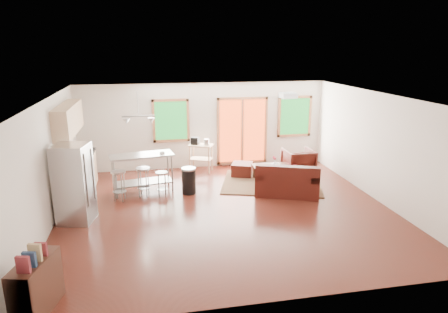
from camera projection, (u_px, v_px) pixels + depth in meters
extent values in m
cube|color=#36130E|center=(226.00, 210.00, 9.23)|extent=(7.50, 7.00, 0.02)
cube|color=silver|center=(227.00, 97.00, 8.53)|extent=(7.50, 7.00, 0.02)
cube|color=beige|center=(204.00, 126.00, 12.20)|extent=(7.50, 0.02, 2.60)
cube|color=beige|center=(47.00, 165.00, 8.18)|extent=(0.02, 7.00, 2.60)
cube|color=beige|center=(380.00, 148.00, 9.57)|extent=(0.02, 7.00, 2.60)
cube|color=beige|center=(276.00, 222.00, 5.56)|extent=(7.50, 0.02, 2.60)
cube|color=#14501C|center=(171.00, 121.00, 11.91)|extent=(0.94, 0.02, 1.14)
cube|color=#9A5E3C|center=(170.00, 100.00, 11.75)|extent=(1.10, 0.05, 0.08)
cube|color=#9A5E3C|center=(172.00, 141.00, 12.07)|extent=(1.10, 0.05, 0.08)
cube|color=#9A5E3C|center=(154.00, 121.00, 11.82)|extent=(0.08, 0.05, 1.30)
cube|color=#9A5E3C|center=(188.00, 120.00, 12.00)|extent=(0.08, 0.05, 1.30)
cube|color=#A53212|center=(242.00, 131.00, 12.42)|extent=(1.44, 0.02, 1.94)
cube|color=#9A5E3C|center=(243.00, 98.00, 12.15)|extent=(1.60, 0.05, 0.08)
cube|color=#9A5E3C|center=(242.00, 162.00, 12.70)|extent=(1.60, 0.05, 0.08)
cube|color=#9A5E3C|center=(218.00, 132.00, 12.28)|extent=(0.08, 0.05, 2.10)
cube|color=#9A5E3C|center=(266.00, 130.00, 12.56)|extent=(0.08, 0.05, 2.10)
cube|color=#9A5E3C|center=(242.00, 131.00, 12.42)|extent=(0.08, 0.05, 1.94)
cube|color=#14501C|center=(295.00, 116.00, 12.63)|extent=(0.94, 0.02, 1.14)
cube|color=#9A5E3C|center=(296.00, 97.00, 12.47)|extent=(1.10, 0.05, 0.08)
cube|color=#9A5E3C|center=(294.00, 135.00, 12.79)|extent=(1.10, 0.05, 0.08)
cube|color=#9A5E3C|center=(279.00, 117.00, 12.54)|extent=(0.08, 0.05, 1.30)
cube|color=#9A5E3C|center=(310.00, 116.00, 12.72)|extent=(0.08, 0.05, 1.30)
cube|color=#415432|center=(271.00, 183.00, 11.00)|extent=(3.12, 2.72, 0.03)
cube|color=black|center=(287.00, 185.00, 10.19)|extent=(1.78, 1.40, 0.44)
cube|color=black|center=(287.00, 174.00, 9.75)|extent=(1.54, 0.76, 0.40)
cube|color=black|center=(261.00, 173.00, 10.22)|extent=(0.52, 0.90, 0.17)
cube|color=black|center=(315.00, 176.00, 9.99)|extent=(0.52, 0.90, 0.17)
cube|color=black|center=(274.00, 174.00, 10.22)|extent=(0.81, 0.77, 0.13)
cube|color=black|center=(301.00, 175.00, 10.10)|extent=(0.81, 0.77, 0.13)
cube|color=#361C14|center=(272.00, 166.00, 11.18)|extent=(1.06, 0.65, 0.04)
cube|color=#361C14|center=(258.00, 177.00, 10.95)|extent=(0.06, 0.06, 0.38)
cube|color=#361C14|center=(289.00, 175.00, 11.09)|extent=(0.06, 0.06, 0.38)
cube|color=#361C14|center=(254.00, 172.00, 11.38)|extent=(0.06, 0.06, 0.38)
cube|color=#361C14|center=(284.00, 170.00, 11.53)|extent=(0.06, 0.06, 0.38)
imported|color=black|center=(298.00, 160.00, 11.67)|extent=(0.85, 0.80, 0.84)
cube|color=black|center=(242.00, 169.00, 11.59)|extent=(0.74, 0.74, 0.38)
imported|color=silver|center=(275.00, 164.00, 11.07)|extent=(0.24, 0.25, 0.18)
sphere|color=#AB2238|center=(275.00, 159.00, 11.06)|extent=(0.09, 0.09, 0.07)
sphere|color=#AB2238|center=(274.00, 159.00, 10.99)|extent=(0.09, 0.09, 0.07)
sphere|color=#AB2238|center=(274.00, 157.00, 11.05)|extent=(0.09, 0.09, 0.07)
imported|color=maroon|center=(289.00, 160.00, 11.27)|extent=(0.21, 0.03, 0.29)
cube|color=tan|center=(80.00, 177.00, 10.08)|extent=(0.60, 2.20, 0.90)
cube|color=black|center=(78.00, 160.00, 9.95)|extent=(0.64, 2.24, 0.04)
cube|color=tan|center=(68.00, 119.00, 9.65)|extent=(0.36, 2.20, 0.70)
cylinder|color=#B7BABC|center=(74.00, 161.00, 9.45)|extent=(0.12, 0.12, 0.18)
cube|color=black|center=(80.00, 151.00, 10.30)|extent=(0.22, 0.18, 0.20)
cube|color=#B7BABC|center=(74.00, 184.00, 8.42)|extent=(0.81, 0.79, 1.71)
cube|color=gray|center=(90.00, 184.00, 8.41)|extent=(0.15, 0.62, 1.67)
cylinder|color=gray|center=(86.00, 181.00, 8.17)|extent=(0.03, 0.03, 1.14)
cylinder|color=gray|center=(93.00, 174.00, 8.58)|extent=(0.03, 0.03, 1.14)
cube|color=#B7BABC|center=(142.00, 155.00, 10.11)|extent=(1.67, 0.89, 0.04)
cube|color=gray|center=(143.00, 182.00, 10.30)|extent=(1.55, 0.79, 0.03)
cylinder|color=gray|center=(115.00, 180.00, 9.78)|extent=(0.05, 0.05, 0.96)
cylinder|color=gray|center=(172.00, 174.00, 10.27)|extent=(0.05, 0.05, 0.96)
cylinder|color=gray|center=(113.00, 174.00, 10.22)|extent=(0.05, 0.05, 0.96)
cylinder|color=gray|center=(168.00, 169.00, 10.70)|extent=(0.05, 0.05, 0.96)
imported|color=silver|center=(162.00, 153.00, 10.16)|extent=(0.14, 0.11, 0.13)
cylinder|color=#B7BABC|center=(118.00, 172.00, 9.61)|extent=(0.44, 0.44, 0.04)
cylinder|color=gray|center=(124.00, 185.00, 9.80)|extent=(0.03, 0.03, 0.71)
cylinder|color=gray|center=(117.00, 185.00, 9.81)|extent=(0.03, 0.03, 0.71)
cylinder|color=gray|center=(114.00, 188.00, 9.63)|extent=(0.03, 0.03, 0.71)
cylinder|color=gray|center=(122.00, 188.00, 9.61)|extent=(0.03, 0.03, 0.71)
cylinder|color=gray|center=(120.00, 191.00, 9.74)|extent=(0.40, 0.40, 0.02)
cylinder|color=#B7BABC|center=(143.00, 169.00, 9.86)|extent=(0.43, 0.43, 0.04)
cylinder|color=gray|center=(148.00, 182.00, 10.05)|extent=(0.03, 0.03, 0.71)
cylinder|color=gray|center=(141.00, 182.00, 10.06)|extent=(0.03, 0.03, 0.71)
cylinder|color=gray|center=(139.00, 184.00, 9.88)|extent=(0.03, 0.03, 0.71)
cylinder|color=gray|center=(146.00, 184.00, 9.87)|extent=(0.03, 0.03, 0.71)
cylinder|color=gray|center=(144.00, 188.00, 10.00)|extent=(0.39, 0.39, 0.02)
cylinder|color=#B7BABC|center=(161.00, 173.00, 9.88)|extent=(0.31, 0.31, 0.04)
cylinder|color=gray|center=(165.00, 184.00, 10.06)|extent=(0.02, 0.02, 0.61)
cylinder|color=gray|center=(158.00, 184.00, 10.03)|extent=(0.02, 0.02, 0.61)
cylinder|color=gray|center=(159.00, 186.00, 9.87)|extent=(0.02, 0.02, 0.61)
cylinder|color=gray|center=(166.00, 186.00, 9.91)|extent=(0.02, 0.02, 0.61)
cylinder|color=gray|center=(162.00, 189.00, 10.00)|extent=(0.29, 0.29, 0.01)
cylinder|color=black|center=(189.00, 181.00, 10.19)|extent=(0.44, 0.44, 0.63)
cylinder|color=#B7BABC|center=(189.00, 169.00, 10.09)|extent=(0.45, 0.45, 0.05)
cube|color=tan|center=(201.00, 145.00, 11.83)|extent=(0.80, 0.68, 0.04)
cube|color=tan|center=(201.00, 159.00, 11.94)|extent=(0.76, 0.64, 0.03)
cube|color=tan|center=(190.00, 159.00, 11.84)|extent=(0.05, 0.05, 0.82)
cube|color=tan|center=(209.00, 160.00, 11.71)|extent=(0.05, 0.05, 0.82)
cube|color=tan|center=(193.00, 156.00, 12.17)|extent=(0.05, 0.05, 0.82)
cube|color=tan|center=(212.00, 157.00, 12.04)|extent=(0.05, 0.05, 0.82)
cube|color=black|center=(195.00, 141.00, 11.83)|extent=(0.28, 0.27, 0.22)
cylinder|color=#B7BABC|center=(206.00, 142.00, 11.76)|extent=(0.21, 0.21, 0.18)
cube|color=#361C14|center=(36.00, 286.00, 5.61)|extent=(0.57, 0.96, 0.80)
cube|color=maroon|center=(23.00, 265.00, 5.18)|extent=(0.19, 0.09, 0.24)
cube|color=#21334F|center=(29.00, 260.00, 5.33)|extent=(0.19, 0.09, 0.22)
cube|color=#9F8258|center=(35.00, 253.00, 5.47)|extent=(0.19, 0.09, 0.26)
cube|color=maroon|center=(41.00, 249.00, 5.62)|extent=(0.19, 0.09, 0.20)
cube|color=white|center=(288.00, 95.00, 9.41)|extent=(0.35, 0.35, 0.12)
cylinder|color=gray|center=(138.00, 104.00, 9.68)|extent=(0.02, 0.02, 0.60)
cube|color=gray|center=(138.00, 116.00, 9.76)|extent=(0.80, 0.04, 0.03)
cone|color=#B7BABC|center=(126.00, 121.00, 9.73)|extent=(0.18, 0.18, 0.14)
cone|color=#B7BABC|center=(151.00, 121.00, 9.84)|extent=(0.18, 0.18, 0.14)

